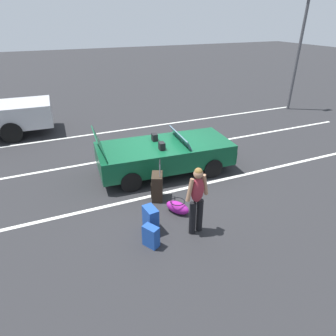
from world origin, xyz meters
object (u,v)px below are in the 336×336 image
suitcase_large_black (157,187)px  parking_lamp_post (300,43)px  suitcase_small_carryon (151,236)px  traveler_person (197,197)px  suitcase_medium_bright (151,219)px  convertible_car (171,153)px  duffel_bag (177,207)px

suitcase_large_black → parking_lamp_post: bearing=-127.5°
suitcase_small_carryon → traveler_person: (1.10, 0.04, 0.68)m
suitcase_medium_bright → traveler_person: traveler_person is taller
convertible_car → duffel_bag: convertible_car is taller
parking_lamp_post → convertible_car: bearing=-155.4°
parking_lamp_post → suitcase_small_carryon: bearing=-146.0°
suitcase_medium_bright → traveler_person: bearing=-32.0°
suitcase_small_carryon → parking_lamp_post: parking_lamp_post is taller
suitcase_large_black → suitcase_medium_bright: suitcase_large_black is taller
convertible_car → traveler_person: (-0.68, -2.99, 0.34)m
suitcase_medium_bright → duffel_bag: size_ratio=0.89×
suitcase_medium_bright → traveler_person: 1.20m
convertible_car → traveler_person: traveler_person is taller
convertible_car → duffel_bag: 2.34m
suitcase_medium_bright → parking_lamp_post: size_ratio=0.11×
parking_lamp_post → suitcase_medium_bright: bearing=-147.4°
duffel_bag → traveler_person: (0.08, -0.82, 0.77)m
suitcase_medium_bright → parking_lamp_post: 12.39m
suitcase_small_carryon → duffel_bag: (1.02, 0.86, -0.09)m
convertible_car → traveler_person: size_ratio=2.58×
suitcase_small_carryon → traveler_person: size_ratio=0.30×
suitcase_large_black → parking_lamp_post: size_ratio=0.20×
duffel_bag → traveler_person: size_ratio=0.42×
suitcase_medium_bright → suitcase_small_carryon: (-0.17, -0.47, -0.06)m
traveler_person → suitcase_large_black: bearing=1.1°
parking_lamp_post → suitcase_large_black: bearing=-151.0°
duffel_bag → parking_lamp_post: parking_lamp_post is taller
suitcase_small_carryon → duffel_bag: size_ratio=0.71×
suitcase_large_black → suitcase_medium_bright: bearing=86.1°
suitcase_large_black → suitcase_medium_bright: size_ratio=1.81×
suitcase_medium_bright → suitcase_small_carryon: 0.51m
suitcase_large_black → suitcase_small_carryon: (-0.79, -1.66, -0.12)m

